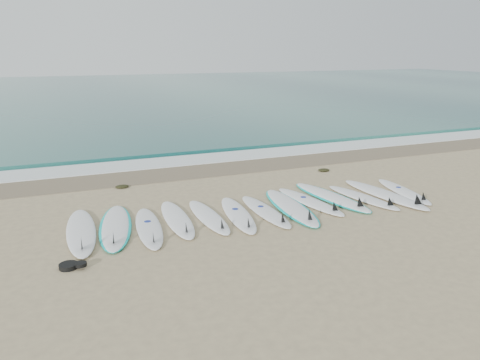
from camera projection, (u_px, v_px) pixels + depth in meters
name	position (u px, v px, depth m)	size (l,w,h in m)	color
ground	(262.00, 211.00, 10.88)	(120.00, 120.00, 0.00)	tan
ocean	(102.00, 93.00, 39.83)	(120.00, 55.00, 0.03)	#22605A
wet_sand_band	(207.00, 170.00, 14.53)	(120.00, 1.80, 0.01)	#70604A
foam_band	(194.00, 160.00, 15.78)	(120.00, 1.40, 0.04)	silver
wave_crest	(182.00, 150.00, 17.10)	(120.00, 1.00, 0.10)	#22605A
surfboard_0	(81.00, 232.00, 9.46)	(0.72, 2.82, 0.36)	white
surfboard_1	(115.00, 227.00, 9.76)	(1.10, 2.82, 0.35)	white
surfboard_2	(149.00, 228.00, 9.69)	(0.76, 2.51, 0.32)	white
surfboard_3	(178.00, 219.00, 10.18)	(0.66, 2.56, 0.32)	white
surfboard_4	(209.00, 217.00, 10.33)	(0.51, 2.41, 0.31)	white
surfboard_5	(239.00, 215.00, 10.46)	(0.87, 2.55, 0.32)	white
surfboard_6	(266.00, 211.00, 10.67)	(0.50, 2.41, 0.31)	white
surfboard_7	(292.00, 207.00, 10.97)	(0.97, 2.91, 0.36)	white
surfboard_8	(311.00, 202.00, 11.35)	(0.84, 2.54, 0.32)	white
surfboard_9	(332.00, 197.00, 11.71)	(1.01, 2.86, 0.36)	white
surfboard_10	(364.00, 198.00, 11.66)	(0.87, 2.42, 0.30)	white
surfboard_11	(386.00, 195.00, 11.87)	(0.87, 2.96, 0.37)	white
surfboard_12	(405.00, 192.00, 12.16)	(0.86, 2.43, 0.30)	white
seaweed_near	(122.00, 186.00, 12.66)	(0.36, 0.28, 0.07)	black
seaweed_far	(324.00, 170.00, 14.38)	(0.37, 0.29, 0.07)	black
leash_coil	(71.00, 266.00, 8.02)	(0.46, 0.36, 0.11)	black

